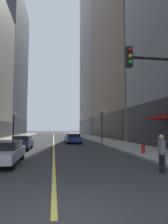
{
  "coord_description": "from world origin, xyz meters",
  "views": [
    {
      "loc": [
        -0.04,
        -4.51,
        2.08
      ],
      "look_at": [
        5.33,
        29.27,
        4.98
      ],
      "focal_mm": 30.58,
      "sensor_mm": 36.0,
      "label": 1
    }
  ],
  "objects_px": {
    "street_lamp_left_far": "(14,121)",
    "pedestrian_in_grey_suit": "(162,150)",
    "car_silver": "(5,152)",
    "street_lamp_right_mid": "(102,119)",
    "car_navy": "(22,142)",
    "car_blue": "(73,138)",
    "fire_hydrant_right": "(143,150)"
  },
  "relations": [
    {
      "from": "car_navy",
      "to": "car_silver",
      "type": "bearing_deg",
      "value": -88.39
    },
    {
      "from": "street_lamp_right_mid",
      "to": "car_navy",
      "type": "bearing_deg",
      "value": -149.36
    },
    {
      "from": "pedestrian_in_grey_suit",
      "to": "fire_hydrant_right",
      "type": "relative_size",
      "value": 2.22
    },
    {
      "from": "car_silver",
      "to": "street_lamp_right_mid",
      "type": "height_order",
      "value": "street_lamp_right_mid"
    },
    {
      "from": "car_silver",
      "to": "car_navy",
      "type": "xyz_separation_m",
      "value": [
        -0.21,
        7.66,
        -0.0
      ]
    },
    {
      "from": "car_silver",
      "to": "fire_hydrant_right",
      "type": "relative_size",
      "value": 5.77
    },
    {
      "from": "car_navy",
      "to": "street_lamp_left_far",
      "type": "height_order",
      "value": "street_lamp_left_far"
    },
    {
      "from": "car_navy",
      "to": "car_blue",
      "type": "relative_size",
      "value": 0.89
    },
    {
      "from": "fire_hydrant_right",
      "to": "car_silver",
      "type": "bearing_deg",
      "value": -166.31
    },
    {
      "from": "pedestrian_in_grey_suit",
      "to": "street_lamp_left_far",
      "type": "height_order",
      "value": "street_lamp_left_far"
    },
    {
      "from": "car_navy",
      "to": "pedestrian_in_grey_suit",
      "type": "height_order",
      "value": "pedestrian_in_grey_suit"
    },
    {
      "from": "car_blue",
      "to": "street_lamp_right_mid",
      "type": "xyz_separation_m",
      "value": [
        3.82,
        -1.41,
        2.54
      ]
    },
    {
      "from": "car_silver",
      "to": "street_lamp_left_far",
      "type": "height_order",
      "value": "street_lamp_left_far"
    },
    {
      "from": "car_navy",
      "to": "street_lamp_left_far",
      "type": "relative_size",
      "value": 0.92
    },
    {
      "from": "car_silver",
      "to": "car_navy",
      "type": "relative_size",
      "value": 1.13
    },
    {
      "from": "pedestrian_in_grey_suit",
      "to": "fire_hydrant_right",
      "type": "bearing_deg",
      "value": 71.6
    },
    {
      "from": "car_silver",
      "to": "street_lamp_left_far",
      "type": "distance_m",
      "value": 20.68
    },
    {
      "from": "car_navy",
      "to": "street_lamp_right_mid",
      "type": "bearing_deg",
      "value": 30.64
    },
    {
      "from": "car_blue",
      "to": "street_lamp_left_far",
      "type": "relative_size",
      "value": 1.03
    },
    {
      "from": "car_navy",
      "to": "fire_hydrant_right",
      "type": "distance_m",
      "value": 11.27
    },
    {
      "from": "street_lamp_left_far",
      "to": "pedestrian_in_grey_suit",
      "type": "bearing_deg",
      "value": -64.37
    },
    {
      "from": "street_lamp_right_mid",
      "to": "street_lamp_left_far",
      "type": "bearing_deg",
      "value": 151.51
    },
    {
      "from": "car_blue",
      "to": "fire_hydrant_right",
      "type": "bearing_deg",
      "value": -70.64
    },
    {
      "from": "street_lamp_left_far",
      "to": "car_navy",
      "type": "bearing_deg",
      "value": -75.03
    },
    {
      "from": "car_blue",
      "to": "pedestrian_in_grey_suit",
      "type": "bearing_deg",
      "value": -82.53
    },
    {
      "from": "car_silver",
      "to": "street_lamp_right_mid",
      "type": "bearing_deg",
      "value": 55.16
    },
    {
      "from": "street_lamp_left_far",
      "to": "street_lamp_right_mid",
      "type": "distance_m",
      "value": 14.56
    },
    {
      "from": "car_blue",
      "to": "fire_hydrant_right",
      "type": "xyz_separation_m",
      "value": [
        4.32,
        -12.3,
        -0.32
      ]
    },
    {
      "from": "fire_hydrant_right",
      "to": "pedestrian_in_grey_suit",
      "type": "bearing_deg",
      "value": -108.4
    },
    {
      "from": "street_lamp_right_mid",
      "to": "car_silver",
      "type": "bearing_deg",
      "value": -124.84
    },
    {
      "from": "car_silver",
      "to": "pedestrian_in_grey_suit",
      "type": "distance_m",
      "value": 8.53
    },
    {
      "from": "car_navy",
      "to": "pedestrian_in_grey_suit",
      "type": "distance_m",
      "value": 13.71
    }
  ]
}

